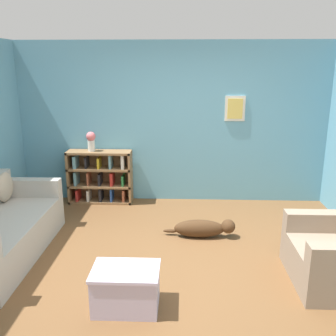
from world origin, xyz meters
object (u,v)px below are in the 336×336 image
(vase, at_px, (91,140))
(dog, at_px, (203,228))
(coffee_table, at_px, (126,287))
(bookshelf, at_px, (101,177))

(vase, bearing_deg, dog, -35.84)
(coffee_table, bearing_deg, dog, 62.32)
(coffee_table, bearing_deg, vase, 108.82)
(bookshelf, relative_size, coffee_table, 1.67)
(coffee_table, distance_m, vase, 3.09)
(dog, bearing_deg, coffee_table, -117.68)
(bookshelf, height_order, coffee_table, bookshelf)
(dog, xyz_separation_m, vase, (-1.76, 1.27, 0.92))
(bookshelf, xyz_separation_m, vase, (-0.12, -0.02, 0.62))
(vase, bearing_deg, bookshelf, 9.23)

